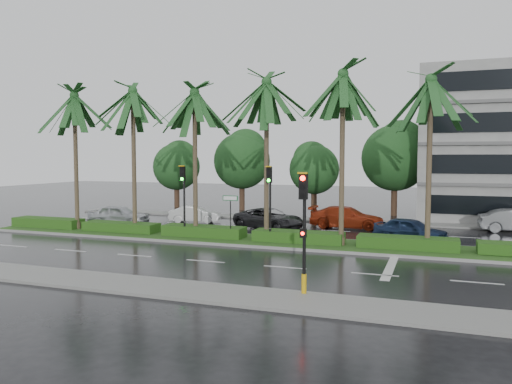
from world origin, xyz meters
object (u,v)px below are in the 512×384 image
(car_silver, at_px, (119,215))
(car_white, at_px, (195,214))
(street_sign, at_px, (230,206))
(car_red, at_px, (347,217))
(car_blue, at_px, (410,230))
(signal_median_left, at_px, (183,190))
(car_darkgrey, at_px, (269,219))
(signal_near, at_px, (304,228))

(car_silver, bearing_deg, car_white, -62.72)
(street_sign, relative_size, car_silver, 0.58)
(car_red, bearing_deg, car_white, 95.39)
(car_silver, bearing_deg, street_sign, -119.36)
(car_red, height_order, car_blue, car_red)
(signal_median_left, distance_m, car_red, 12.07)
(street_sign, distance_m, car_white, 9.46)
(signal_median_left, xyz_separation_m, street_sign, (3.00, 0.18, -0.87))
(car_white, distance_m, car_red, 11.54)
(car_darkgrey, distance_m, car_red, 5.52)
(car_red, relative_size, car_blue, 1.24)
(car_darkgrey, distance_m, car_blue, 9.76)
(signal_near, xyz_separation_m, street_sign, (-7.00, 9.87, -0.38))
(car_silver, distance_m, car_red, 16.56)
(car_darkgrey, bearing_deg, signal_median_left, 170.35)
(car_white, height_order, car_darkgrey, car_darkgrey)
(street_sign, bearing_deg, signal_near, -54.66)
(signal_near, relative_size, car_darkgrey, 0.84)
(signal_near, bearing_deg, signal_median_left, 135.91)
(signal_median_left, xyz_separation_m, car_silver, (-7.50, 3.99, -2.24))
(signal_median_left, distance_m, car_darkgrey, 7.25)
(signal_median_left, xyz_separation_m, car_red, (8.50, 8.28, -2.23))
(car_white, bearing_deg, car_silver, 110.84)
(signal_median_left, bearing_deg, car_white, 112.22)
(signal_median_left, relative_size, car_red, 0.83)
(street_sign, xyz_separation_m, car_blue, (10.00, 3.52, -1.40))
(signal_near, relative_size, car_blue, 1.03)
(car_silver, height_order, car_white, car_silver)
(car_darkgrey, height_order, car_blue, car_darkgrey)
(car_blue, bearing_deg, signal_near, -172.94)
(street_sign, xyz_separation_m, car_red, (5.50, 8.09, -1.36))
(car_silver, distance_m, car_white, 5.62)
(car_white, bearing_deg, signal_median_left, -173.67)
(signal_median_left, relative_size, car_blue, 1.03)
(signal_near, bearing_deg, car_red, 94.77)
(car_red, xyz_separation_m, car_blue, (4.50, -4.57, -0.04))
(street_sign, bearing_deg, car_blue, 19.39)
(car_blue, bearing_deg, car_red, 64.22)
(street_sign, height_order, car_red, street_sign)
(signal_near, bearing_deg, car_darkgrey, 112.60)
(signal_near, xyz_separation_m, car_red, (-1.50, 17.96, -1.74))
(street_sign, xyz_separation_m, car_darkgrey, (0.50, 5.75, -1.40))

